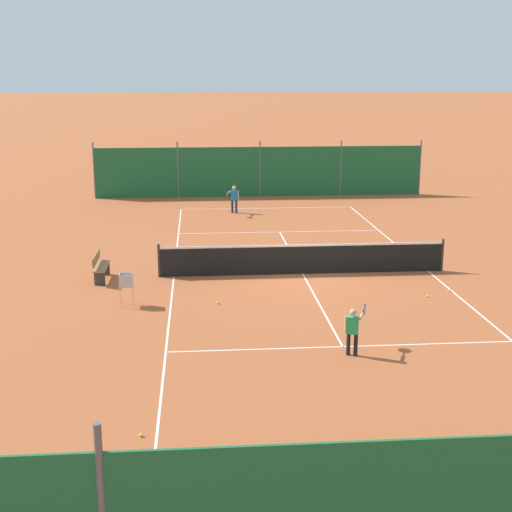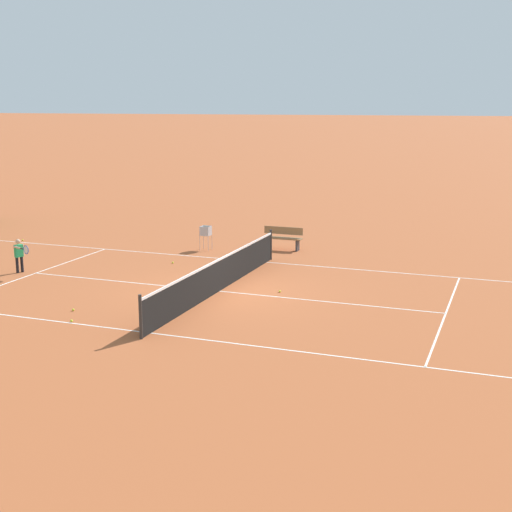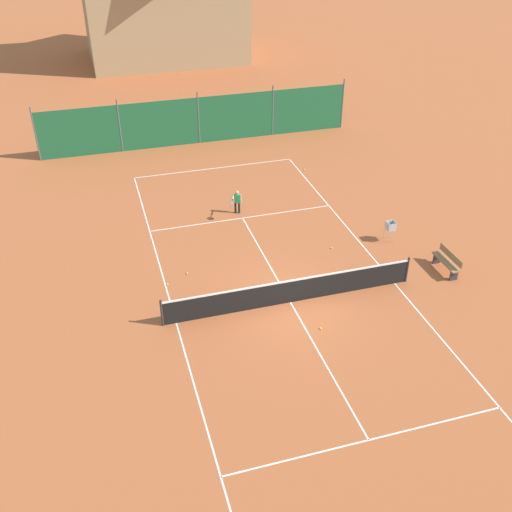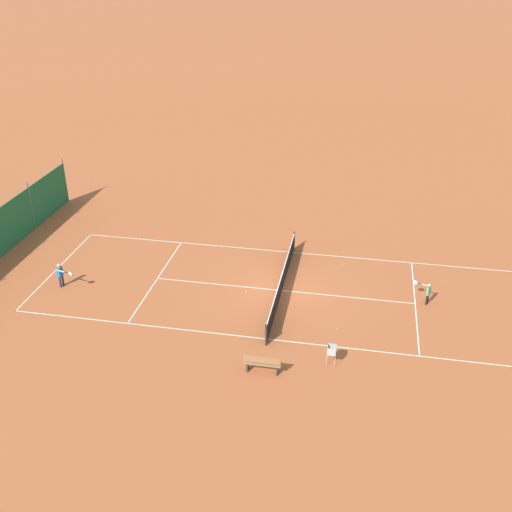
{
  "view_description": "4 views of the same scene",
  "coord_description": "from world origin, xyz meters",
  "px_view_note": "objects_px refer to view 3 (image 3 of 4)",
  "views": [
    {
      "loc": [
        3.31,
        21.76,
        6.08
      ],
      "look_at": [
        1.6,
        1.22,
        0.92
      ],
      "focal_mm": 50.0,
      "sensor_mm": 36.0,
      "label": 1
    },
    {
      "loc": [
        -18.34,
        -7.96,
        5.35
      ],
      "look_at": [
        -0.37,
        -1.28,
        1.22
      ],
      "focal_mm": 50.0,
      "sensor_mm": 36.0,
      "label": 2
    },
    {
      "loc": [
        -5.99,
        -15.95,
        12.89
      ],
      "look_at": [
        -0.81,
        1.57,
        1.14
      ],
      "focal_mm": 42.0,
      "sensor_mm": 36.0,
      "label": 3
    },
    {
      "loc": [
        24.94,
        3.43,
        15.36
      ],
      "look_at": [
        -0.75,
        -1.43,
        1.39
      ],
      "focal_mm": 42.0,
      "sensor_mm": 36.0,
      "label": 4
    }
  ],
  "objects_px": {
    "tennis_ball_by_net_left": "(321,328)",
    "tennis_net": "(291,291)",
    "player_near_baseline": "(237,201)",
    "tennis_ball_mid_court": "(304,170)",
    "ball_hopper": "(390,227)",
    "tennis_ball_alley_left": "(168,284)",
    "tennis_ball_by_net_right": "(187,273)",
    "courtside_bench": "(447,261)",
    "tennis_ball_alley_right": "(332,248)"
  },
  "relations": [
    {
      "from": "tennis_ball_by_net_left",
      "to": "tennis_ball_alley_right",
      "type": "bearing_deg",
      "value": 63.34
    },
    {
      "from": "tennis_ball_by_net_left",
      "to": "tennis_ball_by_net_right",
      "type": "xyz_separation_m",
      "value": [
        -3.67,
        4.49,
        0.0
      ]
    },
    {
      "from": "player_near_baseline",
      "to": "ball_hopper",
      "type": "xyz_separation_m",
      "value": [
        5.42,
        -4.07,
        0.01
      ]
    },
    {
      "from": "tennis_net",
      "to": "courtside_bench",
      "type": "height_order",
      "value": "tennis_net"
    },
    {
      "from": "tennis_ball_by_net_left",
      "to": "tennis_ball_by_net_right",
      "type": "bearing_deg",
      "value": 129.21
    },
    {
      "from": "tennis_ball_by_net_right",
      "to": "tennis_ball_alley_left",
      "type": "height_order",
      "value": "same"
    },
    {
      "from": "tennis_ball_by_net_left",
      "to": "courtside_bench",
      "type": "distance_m",
      "value": 6.17
    },
    {
      "from": "player_near_baseline",
      "to": "tennis_ball_by_net_left",
      "type": "distance_m",
      "value": 8.62
    },
    {
      "from": "player_near_baseline",
      "to": "tennis_ball_mid_court",
      "type": "distance_m",
      "value": 5.71
    },
    {
      "from": "tennis_net",
      "to": "player_near_baseline",
      "type": "xyz_separation_m",
      "value": [
        -0.13,
        6.88,
        0.15
      ]
    },
    {
      "from": "tennis_ball_mid_court",
      "to": "tennis_ball_alley_left",
      "type": "height_order",
      "value": "same"
    },
    {
      "from": "tennis_ball_by_net_left",
      "to": "courtside_bench",
      "type": "relative_size",
      "value": 0.04
    },
    {
      "from": "tennis_ball_by_net_right",
      "to": "tennis_ball_alley_left",
      "type": "distance_m",
      "value": 0.98
    },
    {
      "from": "tennis_ball_by_net_left",
      "to": "tennis_ball_alley_left",
      "type": "distance_m",
      "value": 6.0
    },
    {
      "from": "tennis_ball_by_net_right",
      "to": "tennis_ball_by_net_left",
      "type": "bearing_deg",
      "value": -50.79
    },
    {
      "from": "tennis_net",
      "to": "tennis_ball_alley_left",
      "type": "distance_m",
      "value": 4.64
    },
    {
      "from": "player_near_baseline",
      "to": "ball_hopper",
      "type": "relative_size",
      "value": 1.23
    },
    {
      "from": "tennis_ball_by_net_right",
      "to": "player_near_baseline",
      "type": "bearing_deg",
      "value": 53.19
    },
    {
      "from": "tennis_ball_by_net_left",
      "to": "ball_hopper",
      "type": "xyz_separation_m",
      "value": [
        4.82,
        4.51,
        0.63
      ]
    },
    {
      "from": "tennis_net",
      "to": "tennis_ball_by_net_right",
      "type": "distance_m",
      "value": 4.26
    },
    {
      "from": "player_near_baseline",
      "to": "tennis_ball_alley_left",
      "type": "xyz_separation_m",
      "value": [
        -3.89,
        -4.61,
        -0.61
      ]
    },
    {
      "from": "tennis_ball_by_net_right",
      "to": "tennis_ball_mid_court",
      "type": "relative_size",
      "value": 1.0
    },
    {
      "from": "courtside_bench",
      "to": "tennis_ball_alley_left",
      "type": "bearing_deg",
      "value": 168.52
    },
    {
      "from": "player_near_baseline",
      "to": "tennis_ball_alley_left",
      "type": "relative_size",
      "value": 16.63
    },
    {
      "from": "tennis_ball_by_net_left",
      "to": "tennis_ball_alley_left",
      "type": "height_order",
      "value": "same"
    },
    {
      "from": "tennis_ball_mid_court",
      "to": "ball_hopper",
      "type": "bearing_deg",
      "value": -83.01
    },
    {
      "from": "tennis_ball_by_net_left",
      "to": "tennis_ball_alley_right",
      "type": "xyz_separation_m",
      "value": [
        2.32,
        4.62,
        0.0
      ]
    },
    {
      "from": "courtside_bench",
      "to": "tennis_ball_by_net_right",
      "type": "bearing_deg",
      "value": 164.58
    },
    {
      "from": "tennis_ball_alley_right",
      "to": "courtside_bench",
      "type": "xyz_separation_m",
      "value": [
        3.54,
        -2.76,
        0.42
      ]
    },
    {
      "from": "tennis_ball_alley_right",
      "to": "ball_hopper",
      "type": "distance_m",
      "value": 2.58
    },
    {
      "from": "tennis_net",
      "to": "courtside_bench",
      "type": "relative_size",
      "value": 6.12
    },
    {
      "from": "tennis_ball_alley_left",
      "to": "tennis_ball_alley_right",
      "type": "xyz_separation_m",
      "value": [
        6.82,
        0.65,
        0.0
      ]
    },
    {
      "from": "tennis_ball_by_net_right",
      "to": "tennis_ball_mid_court",
      "type": "bearing_deg",
      "value": 44.98
    },
    {
      "from": "player_near_baseline",
      "to": "ball_hopper",
      "type": "distance_m",
      "value": 6.78
    },
    {
      "from": "tennis_ball_alley_right",
      "to": "tennis_ball_mid_court",
      "type": "bearing_deg",
      "value": 78.03
    },
    {
      "from": "tennis_ball_by_net_left",
      "to": "tennis_ball_mid_court",
      "type": "bearing_deg",
      "value": 72.09
    },
    {
      "from": "tennis_net",
      "to": "ball_hopper",
      "type": "relative_size",
      "value": 10.31
    },
    {
      "from": "tennis_ball_by_net_left",
      "to": "tennis_net",
      "type": "bearing_deg",
      "value": 105.81
    },
    {
      "from": "ball_hopper",
      "to": "tennis_ball_alley_left",
      "type": "bearing_deg",
      "value": -176.64
    },
    {
      "from": "tennis_ball_mid_court",
      "to": "tennis_ball_alley_left",
      "type": "xyz_separation_m",
      "value": [
        -8.39,
        -8.08,
        0.0
      ]
    },
    {
      "from": "ball_hopper",
      "to": "courtside_bench",
      "type": "distance_m",
      "value": 2.86
    },
    {
      "from": "tennis_ball_alley_left",
      "to": "courtside_bench",
      "type": "bearing_deg",
      "value": -11.48
    },
    {
      "from": "tennis_net",
      "to": "tennis_ball_alley_left",
      "type": "xyz_separation_m",
      "value": [
        -4.02,
        2.27,
        -0.47
      ]
    },
    {
      "from": "tennis_ball_by_net_right",
      "to": "tennis_ball_alley_left",
      "type": "relative_size",
      "value": 1.0
    },
    {
      "from": "player_near_baseline",
      "to": "ball_hopper",
      "type": "bearing_deg",
      "value": -36.86
    },
    {
      "from": "tennis_ball_alley_left",
      "to": "ball_hopper",
      "type": "relative_size",
      "value": 0.07
    },
    {
      "from": "tennis_ball_by_net_right",
      "to": "courtside_bench",
      "type": "relative_size",
      "value": 0.04
    },
    {
      "from": "tennis_net",
      "to": "ball_hopper",
      "type": "bearing_deg",
      "value": 27.99
    },
    {
      "from": "tennis_ball_mid_court",
      "to": "tennis_ball_alley_right",
      "type": "height_order",
      "value": "same"
    },
    {
      "from": "tennis_ball_alley_left",
      "to": "tennis_ball_by_net_right",
      "type": "bearing_deg",
      "value": 32.26
    }
  ]
}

